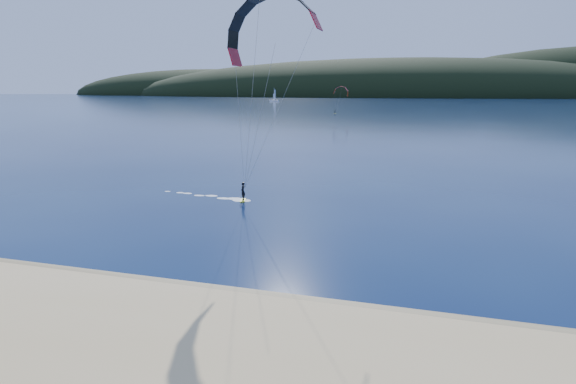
{
  "coord_description": "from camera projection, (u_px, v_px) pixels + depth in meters",
  "views": [
    {
      "loc": [
        10.29,
        -18.54,
        11.41
      ],
      "look_at": [
        1.87,
        10.0,
        5.0
      ],
      "focal_mm": 30.02,
      "sensor_mm": 36.0,
      "label": 1
    }
  ],
  "objects": [
    {
      "name": "ground",
      "position": [
        190.0,
        336.0,
        22.63
      ],
      "size": [
        1800.0,
        1800.0,
        0.0
      ],
      "primitive_type": "plane",
      "color": "#08163D",
      "rests_on": "ground"
    },
    {
      "name": "wet_sand",
      "position": [
        228.0,
        296.0,
        26.84
      ],
      "size": [
        220.0,
        2.5,
        0.1
      ],
      "color": "olive",
      "rests_on": "ground"
    },
    {
      "name": "headland",
      "position": [
        426.0,
        96.0,
        721.24
      ],
      "size": [
        1200.0,
        310.0,
        140.0
      ],
      "color": "black",
      "rests_on": "ground"
    },
    {
      "name": "kitesurfer_near",
      "position": [
        273.0,
        49.0,
        41.62
      ],
      "size": [
        20.2,
        7.38,
        18.73
      ],
      "color": "yellow",
      "rests_on": "ground"
    },
    {
      "name": "kitesurfer_far",
      "position": [
        341.0,
        94.0,
        214.71
      ],
      "size": [
        7.64,
        7.51,
        11.37
      ],
      "color": "yellow",
      "rests_on": "ground"
    },
    {
      "name": "sailboat",
      "position": [
        274.0,
        100.0,
        433.94
      ],
      "size": [
        8.64,
        5.5,
        12.17
      ],
      "color": "white",
      "rests_on": "ground"
    }
  ]
}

